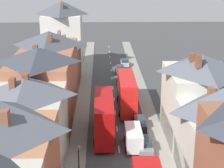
{
  "coord_description": "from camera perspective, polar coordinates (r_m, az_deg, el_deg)",
  "views": [
    {
      "loc": [
        -2.07,
        -17.3,
        21.68
      ],
      "look_at": [
        -0.33,
        42.74,
        2.41
      ],
      "focal_mm": 60.0,
      "sensor_mm": 36.0,
      "label": 1
    }
  ],
  "objects": [
    {
      "name": "pavement_right",
      "position": [
        59.8,
        5.35,
        -3.48
      ],
      "size": [
        2.2,
        104.0,
        0.14
      ],
      "primitive_type": "cube",
      "color": "gray",
      "rests_on": "ground"
    },
    {
      "name": "terrace_row_left",
      "position": [
        47.59,
        -11.39,
        -1.92
      ],
      "size": [
        8.0,
        76.32,
        14.57
      ],
      "color": "#935138",
      "rests_on": "ground"
    },
    {
      "name": "car_parked_right_a",
      "position": [
        83.23,
        1.95,
        3.27
      ],
      "size": [
        1.9,
        4.01,
        1.66
      ],
      "color": "#B7BABF",
      "rests_on": "ground"
    },
    {
      "name": "pavement_left",
      "position": [
        59.45,
        -4.48,
        -3.59
      ],
      "size": [
        2.2,
        104.0,
        0.14
      ],
      "primitive_type": "cube",
      "color": "gray",
      "rests_on": "ground"
    },
    {
      "name": "car_parked_left_a",
      "position": [
        78.05,
        1.24,
        2.29
      ],
      "size": [
        1.9,
        4.12,
        1.66
      ],
      "color": "#4C515B",
      "rests_on": "ground"
    },
    {
      "name": "car_mid_white",
      "position": [
        46.21,
        5.01,
        -9.14
      ],
      "size": [
        1.9,
        4.55,
        1.6
      ],
      "color": "gray",
      "rests_on": "ground"
    },
    {
      "name": "car_parked_left_b",
      "position": [
        65.45,
        2.95,
        -0.83
      ],
      "size": [
        1.9,
        3.95,
        1.62
      ],
      "color": "black",
      "rests_on": "ground"
    },
    {
      "name": "centre_line_dashes",
      "position": [
        57.57,
        0.52,
        -4.33
      ],
      "size": [
        0.14,
        97.8,
        0.01
      ],
      "color": "silver",
      "rests_on": "ground"
    },
    {
      "name": "double_decker_bus_lead",
      "position": [
        48.82,
        -1.23,
        -4.94
      ],
      "size": [
        2.74,
        10.8,
        5.3
      ],
      "color": "#B70F0F",
      "rests_on": "ground"
    },
    {
      "name": "delivery_van",
      "position": [
        46.67,
        3.29,
        -8.08
      ],
      "size": [
        2.2,
        5.2,
        2.41
      ],
      "color": "white",
      "rests_on": "ground"
    },
    {
      "name": "car_near_blue",
      "position": [
        70.84,
        1.54,
        0.64
      ],
      "size": [
        1.9,
        4.21,
        1.59
      ],
      "color": "silver",
      "rests_on": "ground"
    },
    {
      "name": "car_mid_black",
      "position": [
        52.27,
        4.17,
        -5.8
      ],
      "size": [
        1.9,
        4.49,
        1.59
      ],
      "color": "black",
      "rests_on": "ground"
    },
    {
      "name": "double_decker_bus_mid_street",
      "position": [
        57.84,
        2.26,
        -1.26
      ],
      "size": [
        2.74,
        10.8,
        5.3
      ],
      "color": "red",
      "rests_on": "ground"
    }
  ]
}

